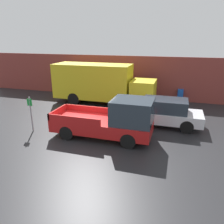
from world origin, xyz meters
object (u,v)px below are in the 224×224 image
(car, at_px, (163,112))
(parking_sign, at_px, (31,112))
(newspaper_box, at_px, (180,96))
(pickup_truck, at_px, (112,120))
(delivery_truck, at_px, (100,83))

(car, distance_m, parking_sign, 7.69)
(parking_sign, xyz_separation_m, newspaper_box, (8.04, 8.63, -0.61))
(pickup_truck, relative_size, delivery_truck, 0.66)
(pickup_truck, distance_m, car, 3.56)
(delivery_truck, bearing_deg, car, -33.16)
(pickup_truck, height_order, parking_sign, pickup_truck)
(delivery_truck, bearing_deg, pickup_truck, -64.74)
(pickup_truck, distance_m, delivery_truck, 6.73)
(pickup_truck, bearing_deg, delivery_truck, 115.26)
(parking_sign, bearing_deg, pickup_truck, 5.50)
(car, height_order, newspaper_box, car)
(parking_sign, bearing_deg, newspaper_box, 47.02)
(delivery_truck, distance_m, newspaper_box, 6.72)
(pickup_truck, xyz_separation_m, newspaper_box, (3.41, 8.18, -0.47))
(car, distance_m, delivery_truck, 6.35)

